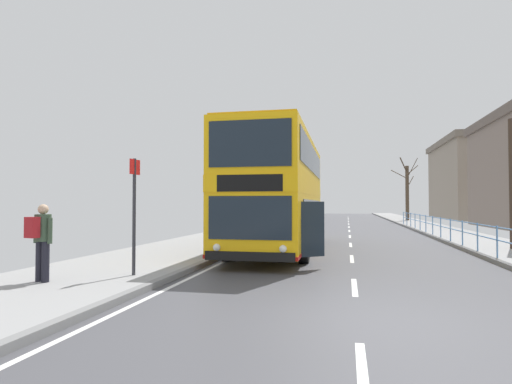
{
  "coord_description": "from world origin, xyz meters",
  "views": [
    {
      "loc": [
        -0.15,
        -6.92,
        1.84
      ],
      "look_at": [
        -3.2,
        7.13,
        2.23
      ],
      "focal_mm": 29.38,
      "sensor_mm": 36.0,
      "label": 1
    }
  ],
  "objects": [
    {
      "name": "ground",
      "position": [
        -0.72,
        -0.0,
        0.04
      ],
      "size": [
        15.8,
        140.0,
        0.2
      ],
      "color": "#48484D"
    },
    {
      "name": "pedestrian_railing_far_kerb",
      "position": [
        4.45,
        13.59,
        0.82
      ],
      "size": [
        0.05,
        32.32,
        1.01
      ],
      "color": "#598CC6",
      "rests_on": "ground"
    },
    {
      "name": "bare_tree_far_00",
      "position": [
        5.83,
        37.72,
        3.11
      ],
      "size": [
        2.56,
        2.93,
        6.34
      ],
      "color": "#4C3D2D",
      "rests_on": "ground"
    },
    {
      "name": "pedestrian_with_backpack",
      "position": [
        -6.63,
        0.97,
        1.13
      ],
      "size": [
        0.55,
        0.58,
        1.68
      ],
      "color": "black",
      "rests_on": "ground"
    },
    {
      "name": "background_building_00",
      "position": [
        17.79,
        47.08,
        4.73
      ],
      "size": [
        14.18,
        16.28,
        9.41
      ],
      "color": "gray",
      "rests_on": "ground"
    },
    {
      "name": "double_decker_bus_main",
      "position": [
        -2.7,
        9.2,
        2.27
      ],
      "size": [
        3.33,
        10.97,
        4.33
      ],
      "color": "#F4B20F",
      "rests_on": "ground"
    },
    {
      "name": "bus_stop_sign_near",
      "position": [
        -5.12,
        2.23,
        1.84
      ],
      "size": [
        0.08,
        0.44,
        2.78
      ],
      "color": "#2D2D33",
      "rests_on": "ground"
    }
  ]
}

